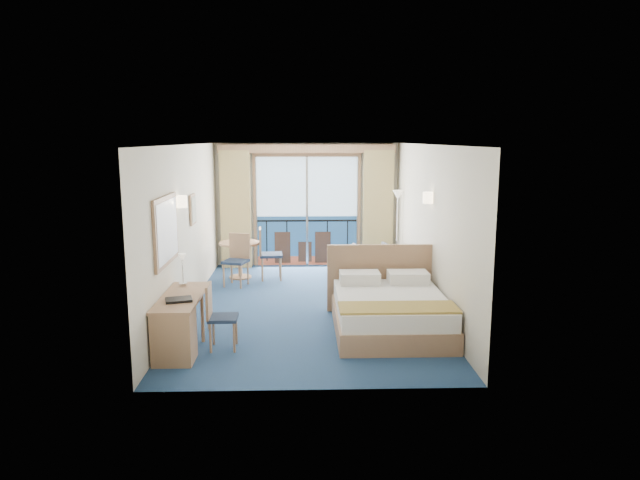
# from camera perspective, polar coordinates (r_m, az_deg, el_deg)

# --- Properties ---
(floor) EXTENTS (6.50, 6.50, 0.00)m
(floor) POSITION_cam_1_polar(r_m,az_deg,el_deg) (9.70, -1.13, -6.64)
(floor) COLOR navy
(floor) RESTS_ON ground
(room_walls) EXTENTS (4.04, 6.54, 2.72)m
(room_walls) POSITION_cam_1_polar(r_m,az_deg,el_deg) (9.34, -1.16, 3.86)
(room_walls) COLOR silver
(room_walls) RESTS_ON ground
(balcony_door) EXTENTS (2.36, 0.03, 2.52)m
(balcony_door) POSITION_cam_1_polar(r_m,az_deg,el_deg) (12.61, -1.34, 2.59)
(balcony_door) COLOR navy
(balcony_door) RESTS_ON room_walls
(curtain_left) EXTENTS (0.65, 0.22, 2.55)m
(curtain_left) POSITION_cam_1_polar(r_m,az_deg,el_deg) (12.53, -8.42, 3.04)
(curtain_left) COLOR tan
(curtain_left) RESTS_ON room_walls
(curtain_right) EXTENTS (0.65, 0.22, 2.55)m
(curtain_right) POSITION_cam_1_polar(r_m,az_deg,el_deg) (12.55, 5.80, 3.11)
(curtain_right) COLOR tan
(curtain_right) RESTS_ON room_walls
(pelmet) EXTENTS (3.80, 0.25, 0.18)m
(pelmet) POSITION_cam_1_polar(r_m,az_deg,el_deg) (12.38, -1.33, 9.12)
(pelmet) COLOR #A67F5A
(pelmet) RESTS_ON room_walls
(mirror) EXTENTS (0.05, 1.25, 0.95)m
(mirror) POSITION_cam_1_polar(r_m,az_deg,el_deg) (8.10, -15.13, 0.92)
(mirror) COLOR #A67F5A
(mirror) RESTS_ON room_walls
(wall_print) EXTENTS (0.04, 0.42, 0.52)m
(wall_print) POSITION_cam_1_polar(r_m,az_deg,el_deg) (9.98, -12.59, 3.00)
(wall_print) COLOR #A67F5A
(wall_print) RESTS_ON room_walls
(sconce_left) EXTENTS (0.18, 0.18, 0.18)m
(sconce_left) POSITION_cam_1_polar(r_m,az_deg,el_deg) (8.93, -13.70, 3.75)
(sconce_left) COLOR #FFE2B2
(sconce_left) RESTS_ON room_walls
(sconce_right) EXTENTS (0.18, 0.18, 0.18)m
(sconce_right) POSITION_cam_1_polar(r_m,az_deg,el_deg) (9.40, 10.78, 4.17)
(sconce_right) COLOR #FFE2B2
(sconce_right) RESTS_ON room_walls
(bed) EXTENTS (1.76, 2.09, 1.11)m
(bed) POSITION_cam_1_polar(r_m,az_deg,el_deg) (8.51, 6.96, -6.94)
(bed) COLOR #A67F5A
(bed) RESTS_ON ground
(nightstand) EXTENTS (0.42, 0.40, 0.55)m
(nightstand) POSITION_cam_1_polar(r_m,az_deg,el_deg) (9.76, 9.35, -4.98)
(nightstand) COLOR tan
(nightstand) RESTS_ON ground
(phone) EXTENTS (0.22, 0.19, 0.08)m
(phone) POSITION_cam_1_polar(r_m,az_deg,el_deg) (9.65, 9.56, -3.19)
(phone) COLOR white
(phone) RESTS_ON nightstand
(armchair) EXTENTS (0.84, 0.86, 0.66)m
(armchair) POSITION_cam_1_polar(r_m,az_deg,el_deg) (11.84, 5.33, -1.95)
(armchair) COLOR #495159
(armchair) RESTS_ON ground
(floor_lamp) EXTENTS (0.24, 0.24, 1.74)m
(floor_lamp) POSITION_cam_1_polar(r_m,az_deg,el_deg) (11.99, 7.75, 2.96)
(floor_lamp) COLOR silver
(floor_lamp) RESTS_ON ground
(desk) EXTENTS (0.53, 1.53, 0.72)m
(desk) POSITION_cam_1_polar(r_m,az_deg,el_deg) (7.60, -14.23, -8.60)
(desk) COLOR #A67F5A
(desk) RESTS_ON ground
(desk_chair) EXTENTS (0.40, 0.39, 0.89)m
(desk_chair) POSITION_cam_1_polar(r_m,az_deg,el_deg) (7.79, -10.26, -7.15)
(desk_chair) COLOR #1C2A43
(desk_chair) RESTS_ON ground
(folder) EXTENTS (0.39, 0.33, 0.03)m
(folder) POSITION_cam_1_polar(r_m,az_deg,el_deg) (7.66, -13.95, -5.82)
(folder) COLOR black
(folder) RESTS_ON desk
(desk_lamp) EXTENTS (0.12, 0.12, 0.44)m
(desk_lamp) POSITION_cam_1_polar(r_m,az_deg,el_deg) (8.36, -13.61, -2.23)
(desk_lamp) COLOR silver
(desk_lamp) RESTS_ON desk
(round_table) EXTENTS (0.82, 0.82, 0.74)m
(round_table) POSITION_cam_1_polar(r_m,az_deg,el_deg) (11.63, -8.02, -1.07)
(round_table) COLOR #A67F5A
(round_table) RESTS_ON ground
(table_chair_a) EXTENTS (0.49, 0.48, 1.04)m
(table_chair_a) POSITION_cam_1_polar(r_m,az_deg,el_deg) (11.42, -5.38, -1.07)
(table_chair_a) COLOR #1C2A43
(table_chair_a) RESTS_ON ground
(table_chair_b) EXTENTS (0.54, 0.55, 0.99)m
(table_chair_b) POSITION_cam_1_polar(r_m,az_deg,el_deg) (11.07, -8.26, -1.63)
(table_chair_b) COLOR #1C2A43
(table_chair_b) RESTS_ON ground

